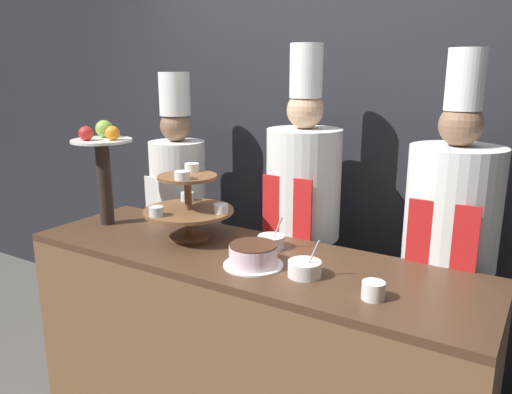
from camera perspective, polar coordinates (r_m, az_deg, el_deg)
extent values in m
cube|color=#232328|center=(2.98, 8.18, 6.87)|extent=(10.00, 0.06, 2.80)
cube|color=brown|center=(2.52, -1.24, -17.16)|extent=(2.18, 0.66, 0.92)
cube|color=#4C3321|center=(2.31, -1.30, -6.97)|extent=(2.18, 0.66, 0.03)
cylinder|color=brown|center=(2.54, -7.61, -4.46)|extent=(0.20, 0.20, 0.02)
cylinder|color=brown|center=(2.50, -7.73, -1.14)|extent=(0.04, 0.04, 0.32)
cylinder|color=brown|center=(2.50, -7.71, -1.59)|extent=(0.45, 0.45, 0.02)
cylinder|color=brown|center=(2.46, -7.85, 2.30)|extent=(0.29, 0.29, 0.02)
cylinder|color=silver|center=(2.41, -11.32, -1.61)|extent=(0.07, 0.07, 0.04)
cylinder|color=beige|center=(2.41, -11.31, -1.76)|extent=(0.06, 0.06, 0.03)
cylinder|color=silver|center=(2.42, -4.03, -1.31)|extent=(0.07, 0.07, 0.04)
cylinder|color=red|center=(2.42, -4.03, -1.47)|extent=(0.06, 0.06, 0.03)
cylinder|color=silver|center=(2.67, -7.86, 0.07)|extent=(0.07, 0.07, 0.04)
cylinder|color=gold|center=(2.67, -7.85, -0.07)|extent=(0.06, 0.06, 0.03)
cylinder|color=white|center=(2.36, -8.43, 2.46)|extent=(0.07, 0.07, 0.04)
cylinder|color=white|center=(2.55, -7.35, 3.39)|extent=(0.07, 0.07, 0.04)
cylinder|color=#2D231E|center=(2.81, -16.89, 1.48)|extent=(0.08, 0.08, 0.45)
cylinder|color=white|center=(2.77, -17.24, 6.18)|extent=(0.32, 0.32, 0.01)
sphere|color=orange|center=(2.71, -16.09, 7.04)|extent=(0.07, 0.07, 0.07)
sphere|color=#84B742|center=(2.84, -16.96, 7.48)|extent=(0.09, 0.09, 0.09)
sphere|color=red|center=(2.74, -18.86, 6.90)|extent=(0.08, 0.08, 0.08)
cylinder|color=white|center=(2.17, -0.31, -7.76)|extent=(0.26, 0.26, 0.01)
cylinder|color=silver|center=(2.16, -0.32, -6.64)|extent=(0.21, 0.21, 0.08)
cylinder|color=#472819|center=(2.14, -0.32, -5.52)|extent=(0.21, 0.21, 0.01)
cylinder|color=white|center=(1.91, 13.25, -10.36)|extent=(0.09, 0.09, 0.07)
cylinder|color=white|center=(2.07, 5.58, -8.16)|extent=(0.14, 0.14, 0.06)
cylinder|color=#BCBCC1|center=(2.03, 6.60, -6.35)|extent=(0.05, 0.01, 0.11)
cylinder|color=white|center=(2.37, 1.74, -5.14)|extent=(0.13, 0.13, 0.06)
cylinder|color=#BCBCC1|center=(2.33, 2.50, -3.55)|extent=(0.05, 0.01, 0.11)
cube|color=black|center=(3.35, -8.44, -9.82)|extent=(0.26, 0.14, 0.84)
cylinder|color=white|center=(3.14, -8.89, 1.58)|extent=(0.34, 0.34, 0.52)
cube|color=white|center=(3.04, -10.79, -0.92)|extent=(0.24, 0.01, 0.33)
sphere|color=#846047|center=(3.08, -9.15, 8.05)|extent=(0.19, 0.19, 0.19)
cylinder|color=white|center=(3.07, -9.29, 11.55)|extent=(0.19, 0.19, 0.25)
cube|color=black|center=(2.91, 5.09, -12.91)|extent=(0.29, 0.16, 0.90)
cylinder|color=silver|center=(2.65, 5.45, 1.52)|extent=(0.39, 0.39, 0.58)
cube|color=red|center=(2.52, 3.51, -1.86)|extent=(0.27, 0.01, 0.37)
sphere|color=tan|center=(2.59, 5.65, 9.84)|extent=(0.19, 0.19, 0.19)
cylinder|color=white|center=(2.59, 5.76, 14.15)|extent=(0.17, 0.17, 0.27)
cube|color=#38332D|center=(2.71, 20.11, -16.09)|extent=(0.31, 0.17, 0.90)
cylinder|color=white|center=(2.43, 21.56, -1.09)|extent=(0.42, 0.42, 0.56)
cube|color=red|center=(2.28, 20.39, -4.94)|extent=(0.29, 0.01, 0.36)
sphere|color=#846047|center=(2.37, 22.38, 7.64)|extent=(0.19, 0.19, 0.19)
cylinder|color=white|center=(2.36, 22.83, 12.28)|extent=(0.16, 0.16, 0.26)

